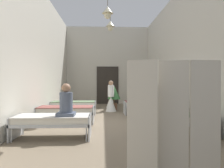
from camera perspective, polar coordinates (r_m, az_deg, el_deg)
ground_plane at (r=7.38m, az=-0.06°, el=-10.85°), size 5.84×13.22×0.10m
room_shell at (r=8.49m, az=-0.41°, el=7.88°), size 5.64×12.82×4.97m
bed_left_row_0 at (r=5.56m, az=-15.79°, el=-9.53°), size 1.90×0.84×0.57m
bed_right_row_0 at (r=5.73m, az=16.91°, el=-9.23°), size 1.90×0.84×0.57m
bed_left_row_1 at (r=7.40m, az=-12.39°, el=-7.00°), size 1.90×0.84×0.57m
bed_right_row_1 at (r=7.53m, az=12.06°, el=-6.87°), size 1.90×0.84×0.57m
bed_left_row_2 at (r=9.26m, az=-10.37°, el=-5.47°), size 1.90×0.84×0.57m
bed_right_row_2 at (r=9.37m, az=9.12°, el=-5.40°), size 1.90×0.84×0.57m
nurse_near_aisle at (r=10.09m, az=-0.29°, el=-4.45°), size 0.52×0.52×1.49m
nurse_mid_aisle at (r=11.56m, az=-0.29°, el=-3.80°), size 0.52×0.52×1.49m
patient_seated_primary at (r=5.35m, az=-12.34°, el=-5.27°), size 0.44×0.44×0.80m
patient_seated_secondary at (r=5.48m, az=13.79°, el=-5.14°), size 0.44×0.44×0.80m
potted_plant at (r=10.43m, az=0.57°, el=-2.72°), size 0.65×0.65×1.22m
privacy_screen at (r=2.94m, az=16.31°, el=-10.48°), size 1.24×0.25×1.70m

